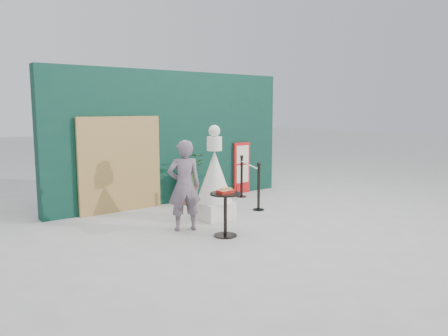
{
  "coord_description": "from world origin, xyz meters",
  "views": [
    {
      "loc": [
        -5.13,
        -5.58,
        2.18
      ],
      "look_at": [
        0.0,
        1.2,
        1.0
      ],
      "focal_mm": 35.0,
      "sensor_mm": 36.0,
      "label": 1
    }
  ],
  "objects": [
    {
      "name": "ground",
      "position": [
        0.0,
        0.0,
        0.0
      ],
      "size": [
        60.0,
        60.0,
        0.0
      ],
      "primitive_type": "plane",
      "color": "#ADAAA5",
      "rests_on": "ground"
    },
    {
      "name": "back_wall",
      "position": [
        0.0,
        3.15,
        1.5
      ],
      "size": [
        6.0,
        0.3,
        3.0
      ],
      "primitive_type": "cube",
      "color": "#0A3025",
      "rests_on": "ground"
    },
    {
      "name": "bamboo_fence",
      "position": [
        -1.4,
        2.94,
        1.0
      ],
      "size": [
        1.8,
        0.08,
        2.0
      ],
      "primitive_type": "cube",
      "color": "tan",
      "rests_on": "ground"
    },
    {
      "name": "woman",
      "position": [
        -1.11,
        0.91,
        0.81
      ],
      "size": [
        0.69,
        0.57,
        1.62
      ],
      "primitive_type": "imported",
      "rotation": [
        0.0,
        0.0,
        2.79
      ],
      "color": "slate",
      "rests_on": "ground"
    },
    {
      "name": "menu_board",
      "position": [
        1.9,
        2.95,
        0.65
      ],
      "size": [
        0.5,
        0.07,
        1.3
      ],
      "color": "red",
      "rests_on": "ground"
    },
    {
      "name": "statue",
      "position": [
        -0.2,
        1.24,
        0.75
      ],
      "size": [
        0.72,
        0.72,
        1.85
      ],
      "color": "white",
      "rests_on": "ground"
    },
    {
      "name": "cafe_table",
      "position": [
        -0.75,
        0.18,
        0.5
      ],
      "size": [
        0.52,
        0.52,
        0.75
      ],
      "color": "black",
      "rests_on": "ground"
    },
    {
      "name": "food_basket",
      "position": [
        -0.75,
        0.18,
        0.79
      ],
      "size": [
        0.26,
        0.19,
        0.11
      ],
      "color": "#AB1C12",
      "rests_on": "cafe_table"
    },
    {
      "name": "planter",
      "position": [
        0.14,
        2.74,
        0.67
      ],
      "size": [
        0.68,
        0.59,
        1.16
      ],
      "color": "#985932",
      "rests_on": "ground"
    },
    {
      "name": "stanchion_barrier",
      "position": [
        1.27,
        1.91,
        0.49
      ],
      "size": [
        0.84,
        1.54,
        1.03
      ],
      "color": "black",
      "rests_on": "ground"
    }
  ]
}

